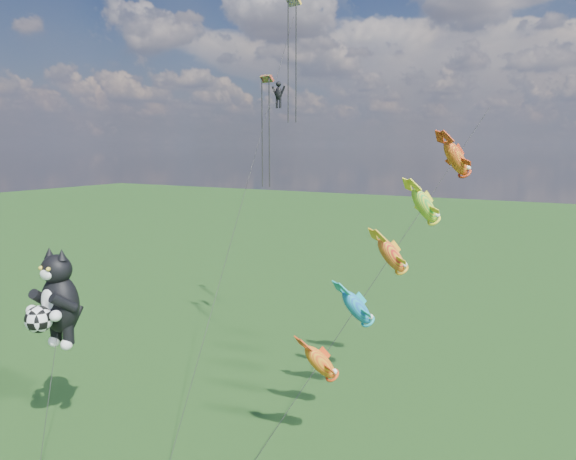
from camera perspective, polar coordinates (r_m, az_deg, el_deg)
The scene contains 4 objects.
ground at distance 38.65m, azimuth -23.28°, elevation -16.39°, with size 300.00×300.00×0.00m, color #0E340D.
cat_kite_rig at distance 31.47m, azimuth -22.51°, elevation -6.51°, with size 2.74×4.12×10.69m.
fish_windsock_rig at distance 29.97m, azimuth 10.41°, elevation -2.60°, with size 8.13×13.86×18.04m.
parafoil_rig at distance 39.45m, azimuth -1.09°, elevation 13.83°, with size 3.36×17.32×26.13m.
Camera 1 is at (28.63, -20.53, 15.90)m, focal length 35.00 mm.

